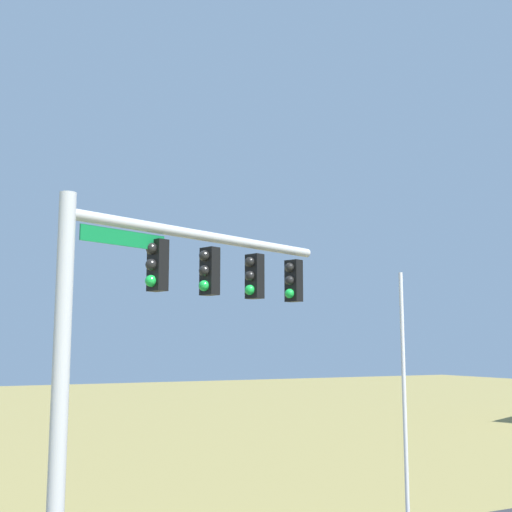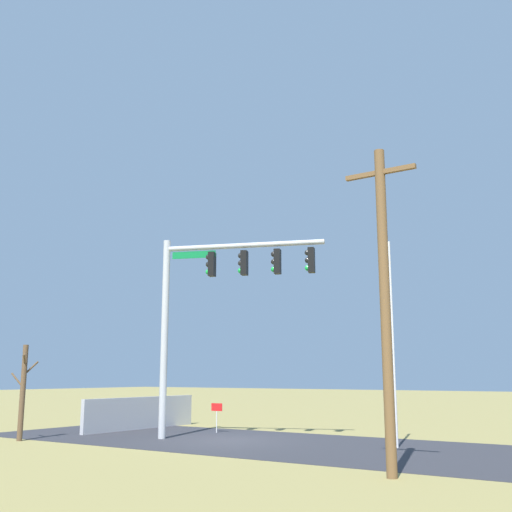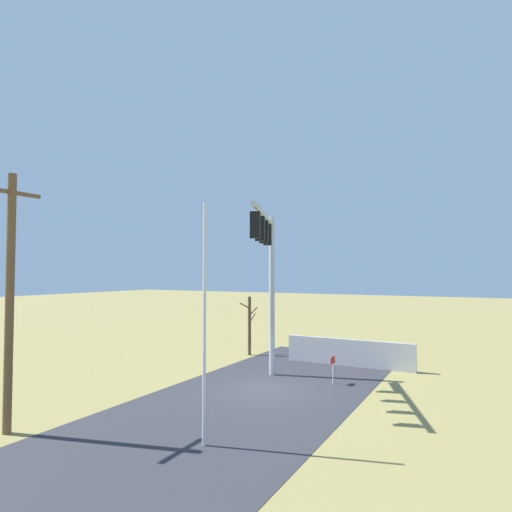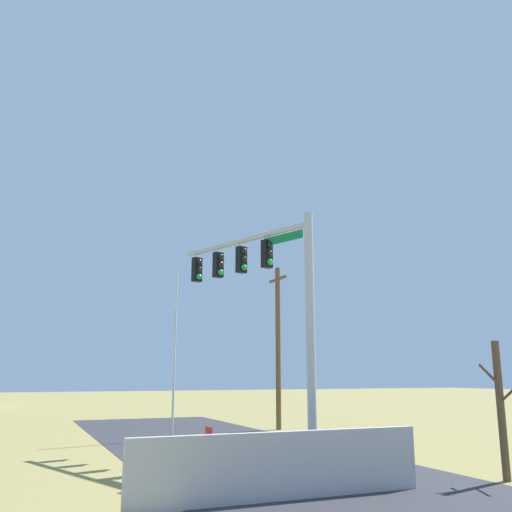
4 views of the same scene
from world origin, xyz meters
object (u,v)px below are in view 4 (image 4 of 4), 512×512
Objects in this scene: flagpole at (174,354)px; bare_tree at (501,407)px; signal_mast at (266,287)px; utility_pole at (278,343)px; open_sign at (209,438)px.

flagpole reaches higher than bare_tree.
signal_mast is 1.10× the size of flagpole.
signal_mast is 2.19× the size of bare_tree.
utility_pole is 6.67× the size of open_sign.
flagpole is at bearing -168.72° from signal_mast.
signal_mast is at bearing -27.25° from utility_pole.
flagpole is 0.87× the size of utility_pole.
open_sign is (8.38, -1.13, -2.62)m from flagpole.
signal_mast reaches higher than flagpole.
flagpole is at bearing -70.38° from utility_pole.
flagpole is at bearing -156.43° from bare_tree.
flagpole is 2.00× the size of bare_tree.
bare_tree is (14.67, -0.47, -2.41)m from utility_pole.
utility_pole reaches higher than bare_tree.
flagpole is 6.35m from utility_pole.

